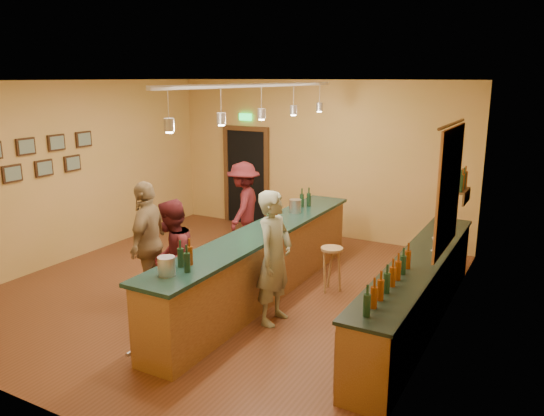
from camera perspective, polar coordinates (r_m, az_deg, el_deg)
The scene contains 18 objects.
floor at distance 8.52m, azimuth -5.13°, elevation -8.57°, with size 7.00×7.00×0.00m, color brown.
ceiling at distance 7.87m, azimuth -5.65°, elevation 13.49°, with size 6.50×7.00×0.02m, color silver.
wall_back at distance 11.07m, azimuth 4.85°, elevation 5.30°, with size 6.50×0.02×3.20m, color gold.
wall_front at distance 5.61m, azimuth -25.88°, elevation -4.66°, with size 6.50×0.02×3.20m, color gold.
wall_left at distance 10.20m, azimuth -20.72°, elevation 3.71°, with size 0.02×7.00×3.20m, color gold.
wall_right at distance 6.82m, azimuth 17.90°, elevation -0.78°, with size 0.02×7.00×3.20m, color gold.
doorway at distance 11.91m, azimuth -2.75°, elevation 3.63°, with size 1.15×0.09×2.48m.
tapestry at distance 7.15m, azimuth 18.53°, elevation 1.89°, with size 0.03×1.40×1.60m, color maroon.
bottle_shelf at distance 8.65m, azimuth 19.90°, elevation 2.52°, with size 0.17×0.55×0.54m.
picture_grid at distance 9.66m, azimuth -24.10°, elevation 4.97°, with size 0.06×2.20×0.70m, color #382111, non-canonical shape.
back_counter at distance 7.38m, azimuth 15.38°, elevation -8.60°, with size 0.60×4.55×1.27m.
tasting_bar at distance 7.96m, azimuth -1.08°, elevation -5.49°, with size 0.74×5.10×1.38m.
pendant_track at distance 7.51m, azimuth -1.14°, elevation 11.87°, with size 0.11×4.60×0.50m.
bartender at distance 7.08m, azimuth 0.25°, elevation -5.37°, with size 0.66×0.44×1.82m, color gray.
customer_a at distance 7.38m, azimuth -10.72°, elevation -5.47°, with size 0.81×0.63×1.66m, color #59191E.
customer_b at distance 7.94m, azimuth -13.17°, elevation -3.61°, with size 1.07×0.44×1.82m, color #997A51.
customer_c at distance 10.02m, azimuth -3.07°, elevation 0.10°, with size 1.11×0.64×1.72m, color #59191E.
bar_stool at distance 8.24m, azimuth 6.44°, elevation -5.21°, with size 0.34×0.34×0.71m.
Camera 1 is at (4.43, -6.51, 3.25)m, focal length 35.00 mm.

